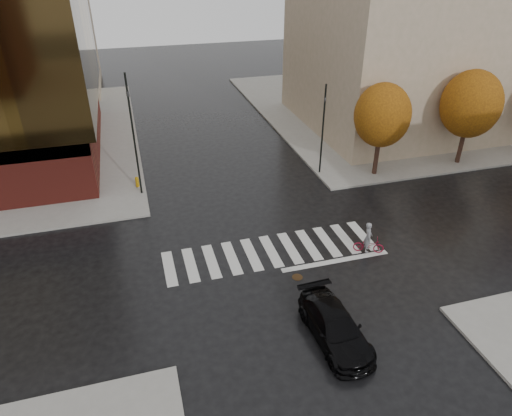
{
  "coord_description": "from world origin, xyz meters",
  "views": [
    {
      "loc": [
        -6.4,
        -18.71,
        14.51
      ],
      "look_at": [
        -0.45,
        1.91,
        2.0
      ],
      "focal_mm": 32.0,
      "sensor_mm": 36.0,
      "label": 1
    }
  ],
  "objects_px": {
    "cyclist": "(368,242)",
    "traffic_light_nw": "(132,127)",
    "fire_hydrant": "(137,181)",
    "sedan": "(335,327)",
    "traffic_light_ne": "(323,125)"
  },
  "relations": [
    {
      "from": "cyclist",
      "to": "traffic_light_nw",
      "type": "relative_size",
      "value": 0.23
    },
    {
      "from": "fire_hydrant",
      "to": "traffic_light_nw",
      "type": "bearing_deg",
      "value": -78.69
    },
    {
      "from": "sedan",
      "to": "cyclist",
      "type": "bearing_deg",
      "value": 48.12
    },
    {
      "from": "traffic_light_ne",
      "to": "fire_hydrant",
      "type": "xyz_separation_m",
      "value": [
        -12.8,
        1.32,
        -3.13
      ]
    },
    {
      "from": "sedan",
      "to": "fire_hydrant",
      "type": "distance_m",
      "value": 17.75
    },
    {
      "from": "sedan",
      "to": "traffic_light_ne",
      "type": "relative_size",
      "value": 0.73
    },
    {
      "from": "traffic_light_ne",
      "to": "fire_hydrant",
      "type": "relative_size",
      "value": 8.7
    },
    {
      "from": "traffic_light_ne",
      "to": "traffic_light_nw",
      "type": "bearing_deg",
      "value": 5.54
    },
    {
      "from": "cyclist",
      "to": "traffic_light_ne",
      "type": "relative_size",
      "value": 0.29
    },
    {
      "from": "cyclist",
      "to": "traffic_light_ne",
      "type": "distance_m",
      "value": 10.24
    },
    {
      "from": "cyclist",
      "to": "traffic_light_ne",
      "type": "xyz_separation_m",
      "value": [
        1.31,
        9.68,
        3.05
      ]
    },
    {
      "from": "traffic_light_nw",
      "to": "sedan",
      "type": "bearing_deg",
      "value": 22.1
    },
    {
      "from": "traffic_light_nw",
      "to": "cyclist",
      "type": "bearing_deg",
      "value": 46.16
    },
    {
      "from": "traffic_light_ne",
      "to": "fire_hydrant",
      "type": "height_order",
      "value": "traffic_light_ne"
    },
    {
      "from": "sedan",
      "to": "traffic_light_nw",
      "type": "xyz_separation_m",
      "value": [
        -6.93,
        15.26,
        4.05
      ]
    }
  ]
}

